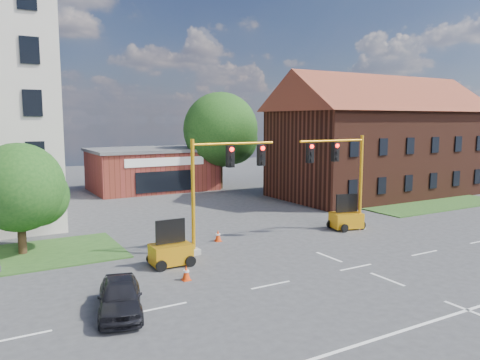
{
  "coord_description": "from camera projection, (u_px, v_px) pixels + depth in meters",
  "views": [
    {
      "loc": [
        -15.95,
        -16.47,
        7.18
      ],
      "look_at": [
        -0.85,
        10.0,
        3.27
      ],
      "focal_mm": 35.0,
      "sensor_mm": 36.0,
      "label": 1
    }
  ],
  "objects": [
    {
      "name": "townhouse_row",
      "position": [
        380.0,
        133.0,
        44.82
      ],
      "size": [
        21.0,
        11.0,
        11.5
      ],
      "color": "#452014",
      "rests_on": "ground"
    },
    {
      "name": "lane_markings",
      "position": [
        405.0,
        286.0,
        20.36
      ],
      "size": [
        60.0,
        36.0,
        0.01
      ],
      "primitive_type": null,
      "color": "white",
      "rests_on": "ground"
    },
    {
      "name": "tree_large",
      "position": [
        223.0,
        132.0,
        48.9
      ],
      "size": [
        8.16,
        7.77,
        10.07
      ],
      "color": "#3E2C16",
      "rests_on": "ground"
    },
    {
      "name": "cone_a",
      "position": [
        186.0,
        273.0,
        21.07
      ],
      "size": [
        0.4,
        0.4,
        0.7
      ],
      "color": "#ED3C0C",
      "rests_on": "ground"
    },
    {
      "name": "grass_verge_ne",
      "position": [
        439.0,
        205.0,
        39.54
      ],
      "size": [
        14.0,
        4.0,
        0.08
      ],
      "primitive_type": "cube",
      "color": "#264A1C",
      "rests_on": "ground"
    },
    {
      "name": "signal_mast_east",
      "position": [
        342.0,
        172.0,
        29.75
      ],
      "size": [
        5.3,
        0.6,
        6.2
      ],
      "color": "#979892",
      "rests_on": "ground"
    },
    {
      "name": "trailer_west",
      "position": [
        171.0,
        252.0,
        23.2
      ],
      "size": [
        1.95,
        1.3,
        2.22
      ],
      "rotation": [
        0.0,
        0.0,
        -0.0
      ],
      "color": "#FFAA15",
      "rests_on": "ground"
    },
    {
      "name": "signal_mast_west",
      "position": [
        221.0,
        180.0,
        25.47
      ],
      "size": [
        5.3,
        0.6,
        6.2
      ],
      "color": "#979892",
      "rests_on": "ground"
    },
    {
      "name": "sedan_dark",
      "position": [
        120.0,
        296.0,
        17.39
      ],
      "size": [
        2.51,
        4.18,
        1.33
      ],
      "primitive_type": "imported",
      "rotation": [
        0.0,
        0.0,
        -0.26
      ],
      "color": "black",
      "rests_on": "ground"
    },
    {
      "name": "pickup_white",
      "position": [
        334.0,
        195.0,
        40.6
      ],
      "size": [
        5.73,
        3.59,
        1.48
      ],
      "primitive_type": "imported",
      "rotation": [
        0.0,
        0.0,
        1.34
      ],
      "color": "silver",
      "rests_on": "ground"
    },
    {
      "name": "tree_nw_front",
      "position": [
        24.0,
        190.0,
        24.85
      ],
      "size": [
        4.95,
        4.71,
        6.01
      ],
      "color": "#3E2C16",
      "rests_on": "ground"
    },
    {
      "name": "cone_d",
      "position": [
        334.0,
        220.0,
        32.11
      ],
      "size": [
        0.4,
        0.4,
        0.7
      ],
      "color": "#ED3C0C",
      "rests_on": "ground"
    },
    {
      "name": "cone_c",
      "position": [
        360.0,
        224.0,
        30.88
      ],
      "size": [
        0.4,
        0.4,
        0.7
      ],
      "color": "#ED3C0C",
      "rests_on": "ground"
    },
    {
      "name": "ground",
      "position": [
        356.0,
        267.0,
        22.94
      ],
      "size": [
        120.0,
        120.0,
        0.0
      ],
      "primitive_type": "plane",
      "color": "#3C3C3E",
      "rests_on": "ground"
    },
    {
      "name": "cone_b",
      "position": [
        218.0,
        236.0,
        27.83
      ],
      "size": [
        0.4,
        0.4,
        0.7
      ],
      "color": "#ED3C0C",
      "rests_on": "ground"
    },
    {
      "name": "brick_shop",
      "position": [
        152.0,
        169.0,
        48.5
      ],
      "size": [
        12.4,
        8.4,
        4.3
      ],
      "color": "maroon",
      "rests_on": "ground"
    },
    {
      "name": "trailer_east",
      "position": [
        346.0,
        219.0,
        30.96
      ],
      "size": [
        2.21,
        1.73,
        2.23
      ],
      "rotation": [
        0.0,
        0.0,
        -0.24
      ],
      "color": "#FFAA15",
      "rests_on": "ground"
    }
  ]
}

